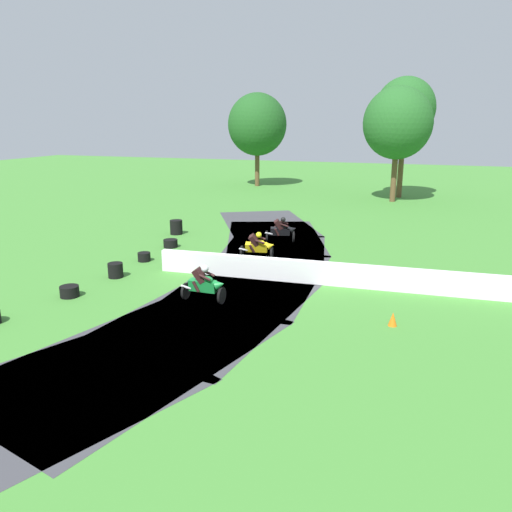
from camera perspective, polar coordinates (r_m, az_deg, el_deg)
ground_plane at (r=20.42m, az=-0.03°, el=-2.53°), size 120.00×120.00×0.00m
track_asphalt at (r=20.76m, az=-3.11°, el=-2.24°), size 10.13×31.98×0.01m
safety_barrier at (r=19.52m, az=15.76°, el=-2.57°), size 19.27×1.18×0.90m
motorcycle_lead_green at (r=17.68m, az=-5.86°, el=-3.19°), size 1.69×0.69×1.42m
motorcycle_chase_yellow at (r=23.03m, az=0.23°, el=1.14°), size 1.71×1.01×1.42m
motorcycle_trailing_black at (r=26.37m, az=2.93°, el=2.96°), size 1.72×1.16×1.43m
tire_stack_mid_a at (r=19.47m, az=-20.40°, el=-3.78°), size 0.68×0.68×0.40m
tire_stack_mid_b at (r=21.24m, az=-15.65°, el=-1.56°), size 0.61×0.61×0.60m
tire_stack_far at (r=23.40m, az=-12.57°, el=-0.09°), size 0.57×0.57×0.40m
tire_stack_extra_a at (r=25.72m, az=-9.67°, el=1.42°), size 0.71×0.71×0.40m
tire_stack_extra_b at (r=28.63m, az=-9.03°, el=3.25°), size 0.69×0.69×0.80m
traffic_cone at (r=16.30m, az=15.25°, el=-6.92°), size 0.28×0.28×0.44m
tree_far_left at (r=43.53m, az=16.55°, el=15.68°), size 4.74×4.74×9.62m
tree_far_right at (r=41.02m, az=15.78°, el=14.30°), size 5.23×5.23×8.78m
tree_mid_rise at (r=49.44m, az=0.14°, el=14.68°), size 5.58×5.58×8.78m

